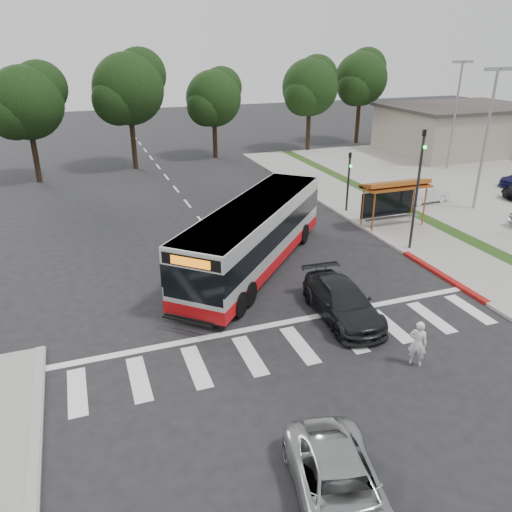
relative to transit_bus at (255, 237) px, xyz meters
name	(u,v)px	position (x,y,z in m)	size (l,w,h in m)	color
ground	(255,288)	(-0.82, -2.28, -1.64)	(140.00, 140.00, 0.00)	black
sidewalk_east	(368,211)	(10.18, 5.72, -1.58)	(4.00, 40.00, 0.12)	gray
curb_east	(342,214)	(8.18, 5.72, -1.57)	(0.30, 40.00, 0.15)	#9E9991
curb_east_red	(443,276)	(8.18, -4.28, -1.56)	(0.32, 6.00, 0.15)	maroon
parking_lot	(488,187)	(22.18, 7.72, -1.59)	(18.00, 36.00, 0.10)	gray
commercial_building	(458,130)	(29.18, 19.72, 0.56)	(14.00, 10.00, 4.40)	gray
building_roof_cap	(462,107)	(29.18, 19.72, 2.91)	(14.60, 10.60, 0.30)	#383330
crosswalk_ladder	(300,345)	(-0.82, -7.28, -1.63)	(18.00, 2.60, 0.01)	silver
bus_shelter	(394,189)	(9.98, 2.82, 0.71)	(4.20, 1.60, 2.86)	#A6511B
traffic_signal_ne_tall	(418,181)	(8.78, -0.79, 2.24)	(0.18, 0.37, 6.50)	black
traffic_signal_ne_short	(349,176)	(8.78, 6.21, 0.84)	(0.18, 0.37, 4.00)	black
lot_light_front	(489,121)	(17.18, 3.72, 4.27)	(1.90, 0.35, 9.01)	gray
lot_light_mid	(457,101)	(23.18, 13.72, 4.27)	(1.90, 0.35, 9.01)	gray
tree_ne_a	(310,86)	(15.26, 25.78, 4.75)	(6.16, 5.74, 9.30)	black
tree_ne_b	(361,78)	(22.26, 27.78, 5.28)	(6.16, 5.74, 10.02)	black
tree_north_a	(129,88)	(-2.74, 23.79, 5.28)	(6.60, 6.15, 10.17)	black
tree_north_b	(214,98)	(5.25, 25.78, 4.02)	(5.72, 5.33, 8.43)	black
tree_north_c	(27,101)	(-10.74, 21.78, 4.65)	(6.16, 5.74, 9.30)	black
transit_bus	(255,237)	(0.00, 0.00, 0.00)	(2.75, 12.70, 3.28)	silver
pedestrian	(418,343)	(2.52, -9.78, -0.77)	(0.63, 0.42, 1.74)	silver
dark_sedan	(342,302)	(1.68, -5.98, -0.92)	(2.03, 4.99, 1.45)	black
silver_suv_south	(341,490)	(-2.92, -14.16, -1.00)	(2.13, 4.62, 1.28)	#9B9EA0
parked_car_1	(426,194)	(14.98, 6.01, -0.97)	(1.21, 3.48, 1.15)	silver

